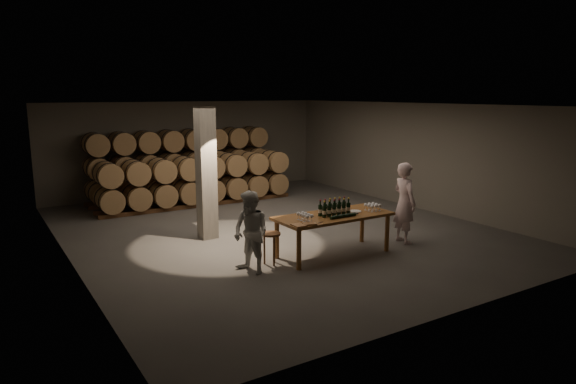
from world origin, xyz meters
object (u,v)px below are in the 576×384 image
bottle_cluster (334,209)px  stool (271,239)px  tasting_table (333,219)px  person_man (404,203)px  plate (355,211)px  person_woman (251,232)px  notebook_near (309,224)px

bottle_cluster → stool: bearing=173.0°
tasting_table → stool: bearing=173.6°
tasting_table → person_man: (1.98, -0.13, 0.16)m
plate → person_woman: bearing=-179.0°
bottle_cluster → stool: 1.58m
bottle_cluster → plate: 0.59m
notebook_near → person_man: bearing=19.9°
notebook_near → person_woman: size_ratio=0.16×
bottle_cluster → person_woman: bearing=-178.7°
bottle_cluster → person_woman: (-2.07, -0.05, -0.21)m
person_woman → person_man: bearing=71.3°
plate → stool: 2.11m
person_man → person_woman: bearing=95.8°
tasting_table → plate: size_ratio=9.38×
bottle_cluster → plate: (0.58, -0.00, -0.12)m
plate → person_woman: (-2.65, -0.05, -0.09)m
notebook_near → person_man: (2.90, 0.29, 0.04)m
plate → person_woman: person_woman is taller
tasting_table → person_woman: 2.06m
notebook_near → person_woman: bearing=177.0°
bottle_cluster → notebook_near: size_ratio=2.86×
bottle_cluster → person_woman: person_woman is taller
stool → person_man: (3.46, -0.30, 0.41)m
tasting_table → person_woman: (-2.06, -0.06, 0.02)m
plate → notebook_near: notebook_near is taller
tasting_table → plate: 0.60m
tasting_table → bottle_cluster: bearing=-61.7°
stool → person_man: 3.50m
bottle_cluster → plate: bottle_cluster is taller
tasting_table → bottle_cluster: (0.01, -0.02, 0.23)m
tasting_table → stool: 1.51m
tasting_table → person_woman: size_ratio=1.59×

